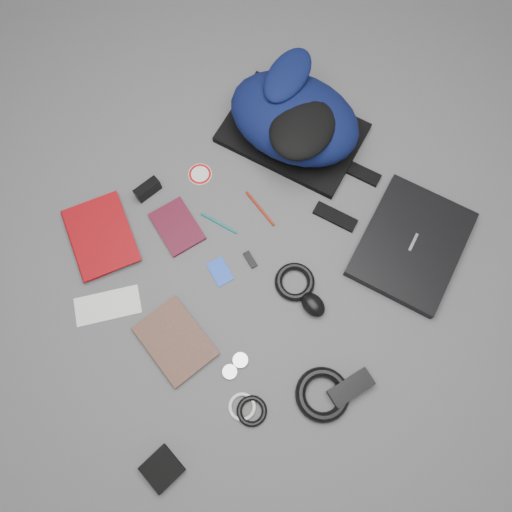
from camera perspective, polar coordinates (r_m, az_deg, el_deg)
ground at (r=1.59m, az=0.00°, el=-0.22°), size 4.00×4.00×0.00m
backpack at (r=1.70m, az=4.41°, el=15.46°), size 0.51×0.59×0.21m
laptop at (r=1.66m, az=17.35°, el=1.31°), size 0.47×0.43×0.04m
textbook_red at (r=1.70m, az=-20.30°, el=0.95°), size 0.25×0.30×0.03m
comic_book at (r=1.55m, az=-11.72°, el=-11.39°), size 0.17×0.23×0.02m
envelope at (r=1.62m, az=-16.59°, el=-5.46°), size 0.22×0.17×0.00m
dvd_case at (r=1.64m, az=-9.03°, el=3.33°), size 0.14×0.18×0.01m
compact_camera at (r=1.69m, az=-12.29°, el=7.45°), size 0.09×0.04×0.05m
sticker_disc at (r=1.72m, az=-6.42°, el=9.27°), size 0.10×0.10×0.00m
pen_teal at (r=1.64m, az=-4.27°, el=3.77°), size 0.06×0.13×0.01m
pen_red at (r=1.65m, az=0.47°, el=5.45°), size 0.01×0.15×0.01m
id_badge at (r=1.58m, az=-4.13°, el=-1.79°), size 0.07×0.09×0.00m
usb_black at (r=1.59m, az=-0.66°, el=-0.41°), size 0.03×0.06×0.01m
mouse at (r=1.54m, az=6.54°, el=-5.54°), size 0.06×0.09×0.04m
headphone_left at (r=1.52m, az=-3.01°, el=-13.08°), size 0.05×0.05×0.01m
headphone_right at (r=1.52m, az=-1.79°, el=-11.81°), size 0.06×0.06×0.01m
cable_coil at (r=1.56m, az=4.44°, el=-2.96°), size 0.16×0.16×0.02m
power_brick at (r=1.53m, az=10.78°, el=-14.57°), size 0.14×0.07×0.03m
power_cord_coil at (r=1.52m, az=7.60°, el=-15.42°), size 0.17×0.17×0.03m
pouch at (r=1.53m, az=-10.69°, el=-22.80°), size 0.10×0.10×0.02m
earbud_coil at (r=1.51m, az=-0.48°, el=-17.30°), size 0.11×0.11×0.02m
white_cable_coil at (r=1.51m, az=-1.60°, el=-16.84°), size 0.11×0.11×0.01m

